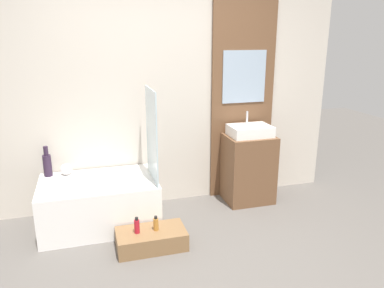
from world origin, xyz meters
TOP-DOWN VIEW (x-y plane):
  - ground_plane at (0.00, 0.00)m, footprint 12.00×12.00m
  - wall_tiled_back at (0.00, 1.58)m, footprint 4.20×0.06m
  - wall_wood_accent at (0.99, 1.53)m, footprint 0.77×0.04m
  - bathtub at (-0.74, 1.15)m, footprint 1.17×0.76m
  - glass_shower_screen at (-0.18, 1.07)m, footprint 0.01×0.57m
  - wooden_step_bench at (-0.30, 0.57)m, footprint 0.64×0.35m
  - vanity_cabinet at (0.99, 1.29)m, footprint 0.55×0.44m
  - sink at (0.99, 1.29)m, footprint 0.47×0.35m
  - vase_tall_dark at (-1.23, 1.44)m, footprint 0.09×0.09m
  - vase_round_light at (-1.05, 1.42)m, footprint 0.12×0.12m
  - bottle_soap_primary at (-0.43, 0.57)m, footprint 0.05×0.05m
  - bottle_soap_secondary at (-0.26, 0.57)m, footprint 0.05×0.05m

SIDE VIEW (x-z plane):
  - ground_plane at x=0.00m, z-range 0.00..0.00m
  - wooden_step_bench at x=-0.30m, z-range 0.00..0.17m
  - bottle_soap_secondary at x=-0.26m, z-range 0.16..0.31m
  - bottle_soap_primary at x=-0.43m, z-range 0.16..0.32m
  - bathtub at x=-0.74m, z-range 0.00..0.50m
  - vanity_cabinet at x=0.99m, z-range 0.00..0.80m
  - vase_round_light at x=-1.05m, z-range 0.49..0.62m
  - vase_tall_dark at x=-1.23m, z-range 0.46..0.79m
  - sink at x=0.99m, z-range 0.73..1.00m
  - glass_shower_screen at x=-0.18m, z-range 0.49..1.42m
  - wall_tiled_back at x=0.00m, z-range 0.00..2.60m
  - wall_wood_accent at x=0.99m, z-range 0.01..2.61m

